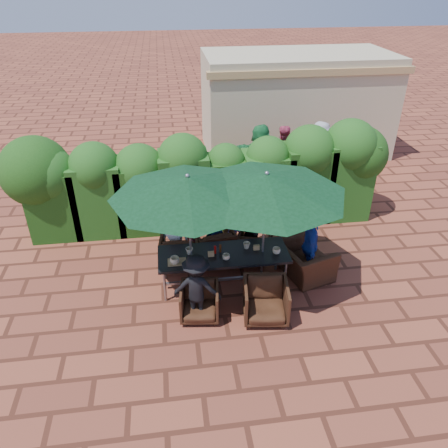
{
  "coord_description": "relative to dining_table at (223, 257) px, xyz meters",
  "views": [
    {
      "loc": [
        -0.84,
        -7.1,
        5.59
      ],
      "look_at": [
        0.19,
        0.4,
        1.08
      ],
      "focal_mm": 35.0,
      "sensor_mm": 36.0,
      "label": 1
    }
  ],
  "objects": [
    {
      "name": "umbrella_left",
      "position": [
        -0.63,
        0.05,
        1.54
      ],
      "size": [
        2.85,
        2.85,
        2.46
      ],
      "color": "gray",
      "rests_on": "ground"
    },
    {
      "name": "chair_far_mid",
      "position": [
        -0.09,
        0.97,
        -0.26
      ],
      "size": [
        0.93,
        0.89,
        0.84
      ],
      "primitive_type": "imported",
      "rotation": [
        0.0,
        0.0,
        3.32
      ],
      "color": "black",
      "rests_on": "ground"
    },
    {
      "name": "cup_d",
      "position": [
        0.48,
        0.12,
        0.14
      ],
      "size": [
        0.14,
        0.14,
        0.13
      ],
      "primitive_type": "imported",
      "color": "beige",
      "rests_on": "dining_table"
    },
    {
      "name": "chair_end_right",
      "position": [
        1.7,
        0.09,
        -0.21
      ],
      "size": [
        0.98,
        1.23,
        0.94
      ],
      "primitive_type": "imported",
      "rotation": [
        0.0,
        0.0,
        1.86
      ],
      "color": "black",
      "rests_on": "ground"
    },
    {
      "name": "ketchup_bottle",
      "position": [
        -0.16,
        0.03,
        0.16
      ],
      "size": [
        0.04,
        0.04,
        0.17
      ],
      "primitive_type": "cylinder",
      "color": "#B20C0A",
      "rests_on": "dining_table"
    },
    {
      "name": "adult_far_mid",
      "position": [
        -0.03,
        1.05,
        -0.01
      ],
      "size": [
        0.49,
        0.4,
        1.33
      ],
      "primitive_type": "imported",
      "rotation": [
        0.0,
        0.0,
        0.03
      ],
      "color": "#1B3597",
      "rests_on": "ground"
    },
    {
      "name": "chair_near_left",
      "position": [
        -0.55,
        -0.86,
        -0.32
      ],
      "size": [
        0.76,
        0.72,
        0.71
      ],
      "primitive_type": "imported",
      "rotation": [
        0.0,
        0.0,
        -0.12
      ],
      "color": "black",
      "rests_on": "ground"
    },
    {
      "name": "ground",
      "position": [
        -0.11,
        0.17,
        -0.68
      ],
      "size": [
        80.0,
        80.0,
        0.0
      ],
      "primitive_type": "plane",
      "color": "brown",
      "rests_on": "ground"
    },
    {
      "name": "cup_c",
      "position": [
        0.02,
        -0.21,
        0.13
      ],
      "size": [
        0.14,
        0.14,
        0.11
      ],
      "primitive_type": "imported",
      "color": "beige",
      "rests_on": "dining_table"
    },
    {
      "name": "chair_far_right",
      "position": [
        0.81,
        0.87,
        -0.32
      ],
      "size": [
        0.89,
        0.87,
        0.72
      ],
      "primitive_type": "imported",
      "rotation": [
        0.0,
        0.0,
        2.76
      ],
      "color": "black",
      "rests_on": "ground"
    },
    {
      "name": "adult_far_left",
      "position": [
        -0.9,
        0.88,
        -0.06
      ],
      "size": [
        0.7,
        0.55,
        1.24
      ],
      "primitive_type": "imported",
      "rotation": [
        0.0,
        0.0,
        -0.34
      ],
      "color": "silver",
      "rests_on": "ground"
    },
    {
      "name": "chair_far_left",
      "position": [
        -0.82,
        0.86,
        -0.26
      ],
      "size": [
        0.88,
        0.84,
        0.82
      ],
      "primitive_type": "imported",
      "rotation": [
        0.0,
        0.0,
        3.03
      ],
      "color": "black",
      "rests_on": "ground"
    },
    {
      "name": "number_block_right",
      "position": [
        0.66,
        0.05,
        0.12
      ],
      "size": [
        0.12,
        0.06,
        0.1
      ],
      "primitive_type": "cube",
      "color": "tan",
      "rests_on": "dining_table"
    },
    {
      "name": "chair_near_right",
      "position": [
        0.63,
        -1.05,
        -0.27
      ],
      "size": [
        0.88,
        0.84,
        0.81
      ],
      "primitive_type": "imported",
      "rotation": [
        0.0,
        0.0,
        -0.13
      ],
      "color": "black",
      "rests_on": "ground"
    },
    {
      "name": "cup_a",
      "position": [
        -0.95,
        -0.21,
        0.14
      ],
      "size": [
        0.18,
        0.18,
        0.14
      ],
      "primitive_type": "imported",
      "color": "beige",
      "rests_on": "dining_table"
    },
    {
      "name": "child_right",
      "position": [
        0.36,
        0.97,
        -0.23
      ],
      "size": [
        0.38,
        0.34,
        0.9
      ],
      "primitive_type": "imported",
      "rotation": [
        0.0,
        0.0,
        -0.28
      ],
      "color": "#8251B0",
      "rests_on": "ground"
    },
    {
      "name": "cup_e",
      "position": [
        1.02,
        -0.14,
        0.14
      ],
      "size": [
        0.16,
        0.16,
        0.13
      ],
      "primitive_type": "imported",
      "color": "beige",
      "rests_on": "dining_table"
    },
    {
      "name": "child_left",
      "position": [
        -0.49,
        1.04,
        -0.22
      ],
      "size": [
        0.36,
        0.3,
        0.91
      ],
      "primitive_type": "imported",
      "rotation": [
        0.0,
        0.0,
        -0.12
      ],
      "color": "#C8466B",
      "rests_on": "ground"
    },
    {
      "name": "cup_b",
      "position": [
        -0.65,
        0.08,
        0.14
      ],
      "size": [
        0.14,
        0.14,
        0.14
      ],
      "primitive_type": "imported",
      "color": "beige",
      "rests_on": "dining_table"
    },
    {
      "name": "dining_table",
      "position": [
        0.0,
        0.0,
        0.0
      ],
      "size": [
        2.54,
        0.9,
        0.75
      ],
      "color": "black",
      "rests_on": "ground"
    },
    {
      "name": "sauce_bottle",
      "position": [
        -0.05,
        0.06,
        0.16
      ],
      "size": [
        0.04,
        0.04,
        0.17
      ],
      "primitive_type": "cylinder",
      "color": "#4C230C",
      "rests_on": "dining_table"
    },
    {
      "name": "adult_far_right",
      "position": [
        0.83,
        0.99,
        0.02
      ],
      "size": [
        0.76,
        0.59,
        1.39
      ],
      "primitive_type": "imported",
      "rotation": [
        0.0,
        0.0,
        0.31
      ],
      "color": "black",
      "rests_on": "ground"
    },
    {
      "name": "umbrella_right",
      "position": [
        0.77,
        -0.04,
        1.54
      ],
      "size": [
        2.99,
        2.99,
        2.46
      ],
      "color": "gray",
      "rests_on": "ground"
    },
    {
      "name": "pedestrian_a",
      "position": [
        1.64,
        4.38,
        0.25
      ],
      "size": [
        1.75,
        1.54,
        1.85
      ],
      "primitive_type": "imported",
      "rotation": [
        0.0,
        0.0,
        2.49
      ],
      "color": "#217B3F",
      "rests_on": "ground"
    },
    {
      "name": "adult_near_left",
      "position": [
        -0.6,
        -0.88,
        -0.01
      ],
      "size": [
        0.93,
        0.61,
        1.34
      ],
      "primitive_type": "imported",
      "rotation": [
        0.0,
        0.0,
        2.87
      ],
      "color": "black",
      "rests_on": "ground"
    },
    {
      "name": "building",
      "position": [
        3.39,
        7.16,
        0.93
      ],
      "size": [
        6.2,
        3.08,
        3.2
      ],
      "color": "#C8B595",
      "rests_on": "ground"
    },
    {
      "name": "pedestrian_b",
      "position": [
        2.34,
        4.63,
        0.17
      ],
      "size": [
        0.92,
        0.69,
        1.7
      ],
      "primitive_type": "imported",
      "rotation": [
        0.0,
        0.0,
        3.4
      ],
      "color": "#C8466B",
      "rests_on": "ground"
    },
    {
      "name": "hedge_wall",
      "position": [
        -0.18,
        2.49,
        0.64
      ],
      "size": [
        9.1,
        1.6,
        2.51
      ],
      "color": "#13380F",
      "rests_on": "ground"
    },
    {
      "name": "pedestrian_c",
      "position": [
        3.42,
        4.56,
        0.22
      ],
      "size": [
        1.18,
        1.18,
        1.79
      ],
      "primitive_type": "imported",
      "rotation": [
        0.0,
        0.0,
        2.35
      ],
      "color": "#9A9BA2",
      "rests_on": "ground"
    },
    {
      "name": "adult_end_right",
      "position": [
        1.79,
        0.09,
        0.04
      ],
      "size": [
        0.57,
        0.9,
        1.42
      ],
      "primitive_type": "imported",
      "rotation": [
        0.0,
        0.0,
        1.38
      ],
      "color": "#1B3597",
      "rests_on": "ground"
    },
    {
      "name": "serving_tray",
      "position": [
        -0.91,
        -0.17,
        0.08
      ],
      "size": [
        0.35,
        0.25,
        0.02
      ],
      "primitive_type": "cube",
      "color": "#9D794C",
      "rests_on": "dining_table"
    },
    {
      "name": "number_block_left",
      "position": [
        -0.25,
        -0.06,
        0.12
      ],
      "size": [
        0.12,
        0.06,
        0.1
      ],
      "primitive_type": "cube",
      "color": "tan",
      "rests_on": "dining_table"
    }
  ]
}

